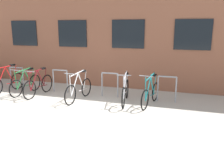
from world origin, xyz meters
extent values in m
plane|color=#B2ADA0|center=(0.00, 0.00, 0.00)|extent=(42.00, 42.00, 0.00)
cube|color=brown|center=(0.00, 6.71, 2.55)|extent=(28.00, 7.02, 5.11)
cube|color=black|center=(-3.60, 3.18, 2.20)|extent=(1.30, 0.04, 1.10)
cube|color=black|center=(-1.20, 3.18, 2.20)|extent=(1.30, 0.04, 1.10)
cube|color=black|center=(1.20, 3.18, 2.20)|extent=(1.30, 0.04, 1.10)
cube|color=black|center=(3.60, 3.18, 2.20)|extent=(1.30, 0.04, 1.10)
cylinder|color=gray|center=(-3.44, 1.90, 0.43)|extent=(0.05, 0.05, 0.86)
cylinder|color=gray|center=(-2.84, 1.90, 0.43)|extent=(0.05, 0.05, 0.86)
cylinder|color=gray|center=(-3.14, 1.90, 0.86)|extent=(0.60, 0.05, 0.05)
cylinder|color=gray|center=(-1.44, 1.90, 0.43)|extent=(0.05, 0.05, 0.86)
cylinder|color=gray|center=(-0.84, 1.90, 0.43)|extent=(0.05, 0.05, 0.86)
cylinder|color=gray|center=(-1.14, 1.90, 0.86)|extent=(0.60, 0.05, 0.05)
cylinder|color=gray|center=(0.56, 1.90, 0.43)|extent=(0.05, 0.05, 0.86)
cylinder|color=gray|center=(1.16, 1.90, 0.43)|extent=(0.05, 0.05, 0.86)
cylinder|color=gray|center=(0.86, 1.90, 0.86)|extent=(0.60, 0.05, 0.05)
cylinder|color=gray|center=(2.56, 1.90, 0.43)|extent=(0.05, 0.05, 0.86)
cylinder|color=gray|center=(3.16, 1.90, 0.43)|extent=(0.05, 0.05, 0.86)
cylinder|color=gray|center=(2.86, 1.90, 0.86)|extent=(0.60, 0.05, 0.05)
torus|color=black|center=(1.49, 1.95, 0.33)|extent=(0.13, 0.69, 0.70)
torus|color=black|center=(1.62, 0.87, 0.33)|extent=(0.13, 0.69, 0.70)
cylinder|color=#B7B7BC|center=(1.58, 1.17, 0.64)|extent=(0.10, 0.52, 0.74)
cylinder|color=#B7B7BC|center=(1.53, 1.59, 0.58)|extent=(0.09, 0.39, 0.62)
cylinder|color=#B7B7BC|center=(1.56, 1.34, 0.94)|extent=(0.14, 0.85, 0.16)
cylinder|color=#B7B7BC|center=(1.52, 1.68, 0.30)|extent=(0.09, 0.54, 0.07)
cylinder|color=#B7B7BC|center=(1.50, 1.86, 0.60)|extent=(0.05, 0.20, 0.56)
cylinder|color=#B7B7BC|center=(1.62, 0.90, 0.67)|extent=(0.04, 0.08, 0.68)
cube|color=black|center=(1.51, 1.77, 0.91)|extent=(0.12, 0.21, 0.06)
cylinder|color=gray|center=(1.62, 0.92, 1.03)|extent=(0.44, 0.08, 0.03)
torus|color=black|center=(0.01, 1.75, 0.32)|extent=(0.10, 0.67, 0.67)
torus|color=black|center=(-0.09, 0.68, 0.32)|extent=(0.10, 0.67, 0.67)
cylinder|color=silver|center=(-0.07, 0.97, 0.63)|extent=(0.08, 0.52, 0.73)
cylinder|color=silver|center=(-0.03, 1.39, 0.60)|extent=(0.07, 0.39, 0.67)
cylinder|color=silver|center=(-0.05, 1.15, 0.95)|extent=(0.12, 0.85, 0.09)
cylinder|color=silver|center=(-0.02, 1.48, 0.29)|extent=(0.07, 0.54, 0.07)
cylinder|color=silver|center=(0.00, 1.66, 0.62)|extent=(0.04, 0.20, 0.62)
cylinder|color=silver|center=(-0.09, 0.70, 0.65)|extent=(0.04, 0.08, 0.67)
cube|color=black|center=(-0.01, 1.57, 0.96)|extent=(0.12, 0.21, 0.06)
cylinder|color=gray|center=(-0.09, 0.73, 1.01)|extent=(0.44, 0.07, 0.03)
torus|color=black|center=(-1.68, 1.81, 0.33)|extent=(0.07, 0.69, 0.69)
torus|color=black|center=(-1.72, 0.79, 0.33)|extent=(0.07, 0.69, 0.69)
cylinder|color=maroon|center=(-1.71, 1.07, 0.61)|extent=(0.05, 0.49, 0.69)
cylinder|color=maroon|center=(-1.69, 1.46, 0.60)|extent=(0.05, 0.36, 0.66)
cylinder|color=maroon|center=(-1.70, 1.23, 0.93)|extent=(0.07, 0.79, 0.06)
cylinder|color=maroon|center=(-1.69, 1.55, 0.30)|extent=(0.04, 0.51, 0.07)
cylinder|color=maroon|center=(-1.68, 1.72, 0.62)|extent=(0.03, 0.20, 0.60)
cylinder|color=maroon|center=(-1.72, 0.81, 0.64)|extent=(0.03, 0.08, 0.62)
cube|color=black|center=(-1.69, 1.63, 0.95)|extent=(0.11, 0.20, 0.06)
cylinder|color=gray|center=(-1.72, 0.84, 0.98)|extent=(0.44, 0.04, 0.03)
torus|color=black|center=(-2.26, 1.85, 0.31)|extent=(0.09, 0.65, 0.65)
torus|color=black|center=(-2.35, 0.86, 0.31)|extent=(0.09, 0.65, 0.65)
cylinder|color=#1E7238|center=(-2.32, 1.13, 0.60)|extent=(0.07, 0.48, 0.70)
cylinder|color=#1E7238|center=(-2.29, 1.51, 0.56)|extent=(0.06, 0.35, 0.62)
cylinder|color=#1E7238|center=(-2.31, 1.29, 0.91)|extent=(0.10, 0.77, 0.11)
cylinder|color=#1E7238|center=(-2.29, 1.60, 0.28)|extent=(0.06, 0.50, 0.07)
cylinder|color=#1E7238|center=(-2.27, 1.76, 0.59)|extent=(0.04, 0.20, 0.57)
cylinder|color=#1E7238|center=(-2.34, 0.88, 0.63)|extent=(0.03, 0.08, 0.64)
cube|color=black|center=(-2.28, 1.67, 0.90)|extent=(0.12, 0.21, 0.06)
cylinder|color=gray|center=(-2.34, 0.91, 0.97)|extent=(0.44, 0.06, 0.03)
torus|color=black|center=(-3.07, 1.83, 0.32)|extent=(0.11, 0.68, 0.68)
cylinder|color=red|center=(-3.15, 1.06, 0.63)|extent=(0.09, 0.52, 0.74)
cylinder|color=red|center=(-3.11, 1.48, 0.63)|extent=(0.08, 0.39, 0.72)
cylinder|color=red|center=(-3.14, 1.24, 0.99)|extent=(0.13, 0.84, 0.05)
cylinder|color=red|center=(-3.10, 1.57, 0.30)|extent=(0.08, 0.54, 0.07)
cylinder|color=red|center=(-3.08, 1.74, 0.65)|extent=(0.05, 0.20, 0.66)
cube|color=black|center=(-3.09, 1.65, 1.01)|extent=(0.12, 0.21, 0.06)
torus|color=black|center=(2.48, 1.93, 0.31)|extent=(0.17, 0.65, 0.65)
torus|color=black|center=(2.28, 0.93, 0.31)|extent=(0.17, 0.65, 0.65)
cylinder|color=teal|center=(2.34, 1.20, 0.63)|extent=(0.13, 0.49, 0.76)
cylinder|color=teal|center=(2.41, 1.59, 0.58)|extent=(0.11, 0.36, 0.65)
cylinder|color=teal|center=(2.37, 1.37, 0.95)|extent=(0.19, 0.79, 0.15)
cylinder|color=teal|center=(2.43, 1.68, 0.28)|extent=(0.12, 0.51, 0.07)
cylinder|color=teal|center=(2.46, 1.84, 0.60)|extent=(0.06, 0.20, 0.59)
cylinder|color=teal|center=(2.29, 0.95, 0.65)|extent=(0.04, 0.08, 0.70)
cube|color=black|center=(2.44, 1.76, 0.92)|extent=(0.14, 0.22, 0.06)
cylinder|color=gray|center=(2.29, 0.98, 1.03)|extent=(0.44, 0.11, 0.03)
camera|label=1|loc=(3.25, -5.65, 2.45)|focal=36.43mm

